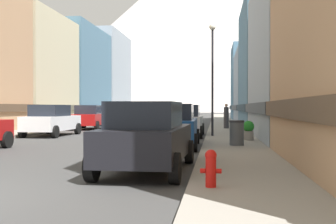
# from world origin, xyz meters

# --- Properties ---
(sidewalk_left) EXTENTS (2.50, 100.00, 0.15)m
(sidewalk_left) POSITION_xyz_m (-6.25, 35.00, 0.07)
(sidewalk_left) COLOR gray
(sidewalk_left) RESTS_ON ground
(sidewalk_right) EXTENTS (2.50, 100.00, 0.15)m
(sidewalk_right) POSITION_xyz_m (6.25, 35.00, 0.07)
(sidewalk_right) COLOR gray
(sidewalk_right) RESTS_ON ground
(storefront_left_2) EXTENTS (8.46, 9.61, 9.52)m
(storefront_left_2) POSITION_xyz_m (-11.58, 27.03, 4.60)
(storefront_left_2) COLOR beige
(storefront_left_2) RESTS_ON ground
(storefront_left_3) EXTENTS (7.21, 11.76, 10.49)m
(storefront_left_3) POSITION_xyz_m (-10.95, 38.20, 5.07)
(storefront_left_3) COLOR slate
(storefront_left_3) RESTS_ON ground
(storefront_left_4) EXTENTS (9.32, 11.60, 11.99)m
(storefront_left_4) POSITION_xyz_m (-12.01, 50.41, 5.81)
(storefront_left_4) COLOR #99A5B2
(storefront_left_4) RESTS_ON ground
(storefront_right_1) EXTENTS (6.58, 10.51, 8.09)m
(storefront_right_1) POSITION_xyz_m (10.64, 14.33, 3.89)
(storefront_right_1) COLOR #99A5B2
(storefront_right_1) RESTS_ON ground
(storefront_right_2) EXTENTS (8.62, 10.80, 9.45)m
(storefront_right_2) POSITION_xyz_m (11.66, 25.44, 4.56)
(storefront_right_2) COLOR slate
(storefront_right_2) RESTS_ON ground
(storefront_right_3) EXTENTS (7.08, 10.18, 7.27)m
(storefront_right_3) POSITION_xyz_m (10.89, 36.45, 3.50)
(storefront_right_3) COLOR #99A5B2
(storefront_right_3) RESTS_ON ground
(storefront_right_4) EXTENTS (7.53, 9.28, 9.31)m
(storefront_right_4) POSITION_xyz_m (11.12, 46.74, 4.49)
(storefront_right_4) COLOR slate
(storefront_right_4) RESTS_ON ground
(car_left_1) EXTENTS (2.19, 4.46, 1.78)m
(car_left_1) POSITION_xyz_m (-3.80, 16.09, 0.90)
(car_left_1) COLOR silver
(car_left_1) RESTS_ON ground
(car_left_2) EXTENTS (2.23, 4.48, 1.78)m
(car_left_2) POSITION_xyz_m (-3.80, 23.31, 0.90)
(car_left_2) COLOR #9E1111
(car_left_2) RESTS_ON ground
(car_left_3) EXTENTS (2.08, 4.41, 1.78)m
(car_left_3) POSITION_xyz_m (-3.80, 29.77, 0.90)
(car_left_3) COLOR black
(car_left_3) RESTS_ON ground
(car_right_0) EXTENTS (2.17, 4.45, 1.78)m
(car_right_0) POSITION_xyz_m (3.80, 3.79, 0.90)
(car_right_0) COLOR black
(car_right_0) RESTS_ON ground
(car_right_1) EXTENTS (2.13, 4.43, 1.78)m
(car_right_1) POSITION_xyz_m (3.80, 10.18, 0.90)
(car_right_1) COLOR #19478C
(car_right_1) RESTS_ON ground
(car_right_2) EXTENTS (2.07, 4.40, 1.78)m
(car_right_2) POSITION_xyz_m (3.80, 16.57, 0.90)
(car_right_2) COLOR silver
(car_right_2) RESTS_ON ground
(car_driving_0) EXTENTS (2.06, 4.40, 1.78)m
(car_driving_0) POSITION_xyz_m (-1.60, 30.06, 0.90)
(car_driving_0) COLOR silver
(car_driving_0) RESTS_ON ground
(car_driving_1) EXTENTS (2.06, 4.40, 1.78)m
(car_driving_1) POSITION_xyz_m (-1.60, 32.60, 0.90)
(car_driving_1) COLOR #9E1111
(car_driving_1) RESTS_ON ground
(fire_hydrant_near) EXTENTS (0.40, 0.22, 0.70)m
(fire_hydrant_near) POSITION_xyz_m (5.45, 1.17, 0.53)
(fire_hydrant_near) COLOR red
(fire_hydrant_near) RESTS_ON sidewalk_right
(trash_bin_right) EXTENTS (0.59, 0.59, 0.98)m
(trash_bin_right) POSITION_xyz_m (6.35, 9.85, 0.64)
(trash_bin_right) COLOR #4C5156
(trash_bin_right) RESTS_ON sidewalk_right
(potted_plant_0) EXTENTS (0.51, 0.51, 0.88)m
(potted_plant_0) POSITION_xyz_m (7.00, 12.42, 0.61)
(potted_plant_0) COLOR gray
(potted_plant_0) RESTS_ON sidewalk_right
(pedestrian_0) EXTENTS (0.36, 0.36, 1.76)m
(pedestrian_0) POSITION_xyz_m (6.25, 22.90, 0.97)
(pedestrian_0) COLOR #333338
(pedestrian_0) RESTS_ON sidewalk_right
(streetlamp_right) EXTENTS (0.36, 0.36, 5.86)m
(streetlamp_right) POSITION_xyz_m (5.35, 15.11, 3.99)
(streetlamp_right) COLOR black
(streetlamp_right) RESTS_ON sidewalk_right
(mountain_backdrop) EXTENTS (276.22, 276.22, 130.02)m
(mountain_backdrop) POSITION_xyz_m (24.56, 260.00, 65.01)
(mountain_backdrop) COLOR silver
(mountain_backdrop) RESTS_ON ground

